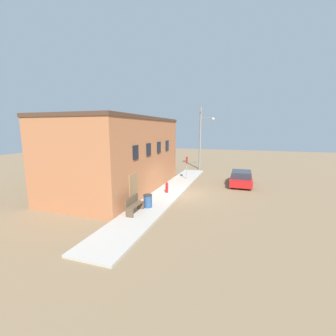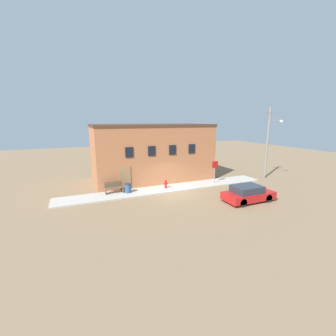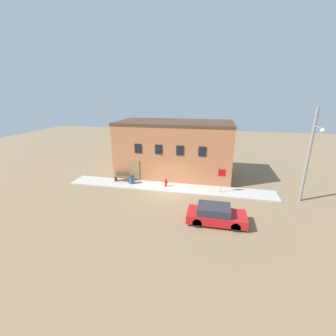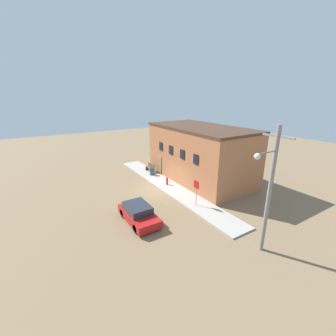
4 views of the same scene
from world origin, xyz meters
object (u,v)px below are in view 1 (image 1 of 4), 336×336
stop_sign (187,163)px  fire_hydrant (167,187)px  trash_bin (148,201)px  utility_pole (201,136)px  bench (134,205)px  parked_car (241,178)px

stop_sign → fire_hydrant: bearing=176.6°
trash_bin → utility_pole: utility_pole is taller
stop_sign → bench: (-9.76, 0.74, -1.05)m
fire_hydrant → utility_pole: bearing=-2.5°
fire_hydrant → utility_pole: 12.21m
utility_pole → parked_car: utility_pole is taller
fire_hydrant → bench: size_ratio=0.54×
bench → trash_bin: bench is taller
bench → utility_pole: bearing=-3.4°
bench → parked_car: parked_car is taller
utility_pole → stop_sign: bearing=178.1°
fire_hydrant → bench: bearing=174.5°
utility_pole → fire_hydrant: bearing=177.5°
stop_sign → parked_car: (-0.41, -5.10, -1.03)m
parked_car → stop_sign: bearing=85.5°
utility_pole → parked_car: bearing=-144.8°
bench → utility_pole: utility_pole is taller
stop_sign → parked_car: stop_sign is taller
stop_sign → parked_car: size_ratio=0.55×
bench → fire_hydrant: bearing=-5.5°
stop_sign → utility_pole: 6.98m
trash_bin → bench: bearing=161.9°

